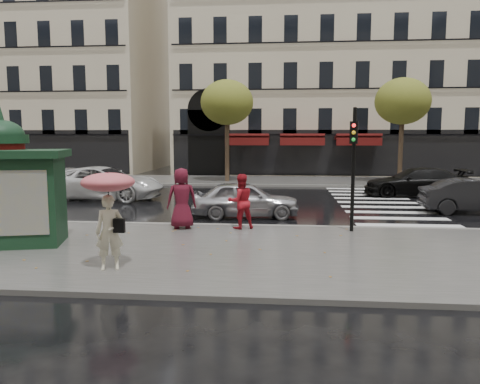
# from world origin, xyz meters

# --- Properties ---
(ground) EXTENTS (160.00, 160.00, 0.00)m
(ground) POSITION_xyz_m (0.00, 0.00, 0.00)
(ground) COLOR black
(ground) RESTS_ON ground
(near_sidewalk) EXTENTS (90.00, 7.00, 0.12)m
(near_sidewalk) POSITION_xyz_m (0.00, -0.50, 0.06)
(near_sidewalk) COLOR #474744
(near_sidewalk) RESTS_ON ground
(far_sidewalk) EXTENTS (90.00, 6.00, 0.12)m
(far_sidewalk) POSITION_xyz_m (0.00, 19.00, 0.06)
(far_sidewalk) COLOR #474744
(far_sidewalk) RESTS_ON ground
(near_kerb) EXTENTS (90.00, 0.25, 0.14)m
(near_kerb) POSITION_xyz_m (0.00, 3.00, 0.07)
(near_kerb) COLOR slate
(near_kerb) RESTS_ON ground
(far_kerb) EXTENTS (90.00, 0.25, 0.14)m
(far_kerb) POSITION_xyz_m (0.00, 16.00, 0.07)
(far_kerb) COLOR slate
(far_kerb) RESTS_ON ground
(zebra_crossing) EXTENTS (3.60, 11.75, 0.01)m
(zebra_crossing) POSITION_xyz_m (6.00, 9.60, 0.01)
(zebra_crossing) COLOR silver
(zebra_crossing) RESTS_ON ground
(bldg_far_corner) EXTENTS (26.00, 14.00, 22.90)m
(bldg_far_corner) POSITION_xyz_m (6.00, 30.00, 11.31)
(bldg_far_corner) COLOR #B7A88C
(bldg_far_corner) RESTS_ON ground
(bldg_far_left) EXTENTS (24.00, 14.00, 22.90)m
(bldg_far_left) POSITION_xyz_m (-22.00, 30.00, 11.31)
(bldg_far_left) COLOR #B7A88C
(bldg_far_left) RESTS_ON ground
(tree_far_left) EXTENTS (3.40, 3.40, 6.64)m
(tree_far_left) POSITION_xyz_m (-2.00, 18.00, 5.17)
(tree_far_left) COLOR #38281C
(tree_far_left) RESTS_ON ground
(tree_far_right) EXTENTS (3.40, 3.40, 6.64)m
(tree_far_right) POSITION_xyz_m (9.00, 18.00, 5.17)
(tree_far_right) COLOR #38281C
(tree_far_right) RESTS_ON ground
(woman_umbrella) EXTENTS (1.16, 1.16, 2.24)m
(woman_umbrella) POSITION_xyz_m (-2.16, -2.45, 1.59)
(woman_umbrella) COLOR beige
(woman_umbrella) RESTS_ON near_sidewalk
(woman_red) EXTENTS (1.05, 0.95, 1.75)m
(woman_red) POSITION_xyz_m (0.31, 2.40, 1.00)
(woman_red) COLOR #A6141F
(woman_red) RESTS_ON near_sidewalk
(man_burgundy) EXTENTS (1.09, 0.88, 1.95)m
(man_burgundy) POSITION_xyz_m (-1.57, 2.25, 1.09)
(man_burgundy) COLOR #51101F
(man_burgundy) RESTS_ON near_sidewalk
(morris_column) EXTENTS (1.43, 1.43, 3.84)m
(morris_column) POSITION_xyz_m (-6.21, 0.18, 1.96)
(morris_column) COLOR #13321D
(morris_column) RESTS_ON near_sidewalk
(traffic_light) EXTENTS (0.27, 0.37, 3.82)m
(traffic_light) POSITION_xyz_m (3.79, 2.23, 2.43)
(traffic_light) COLOR black
(traffic_light) RESTS_ON near_sidewalk
(newsstand) EXTENTS (2.53, 2.28, 2.58)m
(newsstand) POSITION_xyz_m (-5.32, -0.27, 1.45)
(newsstand) COLOR #13321D
(newsstand) RESTS_ON near_sidewalk
(car_silver) EXTENTS (4.21, 2.08, 1.38)m
(car_silver) POSITION_xyz_m (0.24, 5.13, 0.69)
(car_silver) COLOR #ADADB2
(car_silver) RESTS_ON ground
(car_darkgrey) EXTENTS (4.21, 1.58, 1.37)m
(car_darkgrey) POSITION_xyz_m (9.27, 6.86, 0.69)
(car_darkgrey) COLOR black
(car_darkgrey) RESTS_ON ground
(car_white) EXTENTS (5.91, 3.03, 1.60)m
(car_white) POSITION_xyz_m (-6.97, 9.45, 0.80)
(car_white) COLOR silver
(car_white) RESTS_ON ground
(car_black) EXTENTS (5.04, 2.08, 1.46)m
(car_black) POSITION_xyz_m (8.35, 12.06, 0.73)
(car_black) COLOR black
(car_black) RESTS_ON ground
(car_far_silver) EXTENTS (4.24, 1.94, 1.41)m
(car_far_silver) POSITION_xyz_m (-10.63, 12.72, 0.70)
(car_far_silver) COLOR #9A9B9E
(car_far_silver) RESTS_ON ground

